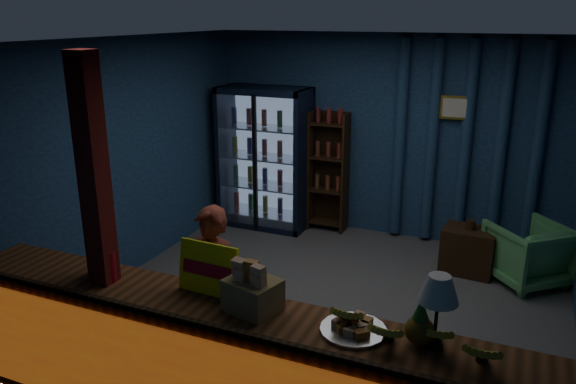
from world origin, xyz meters
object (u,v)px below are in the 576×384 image
green_chair (528,253)px  table_lamp (439,292)px  pastry_tray (353,328)px  shopkeeper (213,289)px

green_chair → table_lamp: table_lamp is taller
pastry_tray → table_lamp: 0.59m
shopkeeper → pastry_tray: bearing=-14.9°
shopkeeper → green_chair: 3.56m
shopkeeper → green_chair: size_ratio=1.87×
shopkeeper → pastry_tray: 1.48m
green_chair → table_lamp: (-0.52, -3.19, 0.97)m
green_chair → table_lamp: bearing=39.4°
green_chair → table_lamp: size_ratio=1.61×
shopkeeper → table_lamp: size_ratio=3.00×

